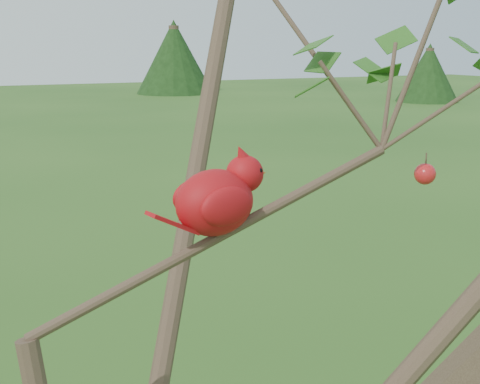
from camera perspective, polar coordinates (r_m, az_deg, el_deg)
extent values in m
sphere|color=red|center=(1.17, 17.13, 1.65)|extent=(0.04, 0.04, 0.04)
ellipsoid|color=#A90F0E|center=(0.95, -2.41, -1.01)|extent=(0.15, 0.13, 0.11)
sphere|color=#A90F0E|center=(0.98, 0.45, 1.73)|extent=(0.07, 0.07, 0.06)
cone|color=#A90F0E|center=(0.97, 0.21, 3.48)|extent=(0.05, 0.04, 0.05)
cone|color=#D85914|center=(1.00, 1.86, 1.77)|extent=(0.03, 0.03, 0.02)
ellipsoid|color=black|center=(0.99, 1.40, 1.64)|extent=(0.02, 0.03, 0.03)
cube|color=#A90F0E|center=(0.92, -6.38, -2.96)|extent=(0.08, 0.05, 0.05)
ellipsoid|color=#A90F0E|center=(0.98, -4.01, -0.39)|extent=(0.10, 0.05, 0.06)
ellipsoid|color=#A90F0E|center=(0.92, -1.24, -1.39)|extent=(0.10, 0.05, 0.06)
cylinder|color=#3C2A20|center=(31.92, -6.23, 12.35)|extent=(0.51, 0.51, 3.43)
cone|color=black|center=(31.92, -6.24, 12.61)|extent=(4.00, 4.00, 3.72)
cylinder|color=#3C2A20|center=(28.13, 17.41, 10.54)|extent=(0.35, 0.35, 2.33)
cone|color=black|center=(28.12, 17.43, 10.73)|extent=(2.72, 2.72, 2.52)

